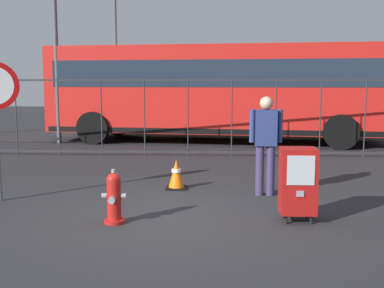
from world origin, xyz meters
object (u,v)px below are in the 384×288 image
(bus_near, at_px, (217,88))
(bus_far, at_px, (252,87))
(traffic_cone, at_px, (176,174))
(newspaper_box_primary, at_px, (298,181))
(street_light_near_left, at_px, (115,37))
(fire_hydrant, at_px, (114,198))
(pedestrian, at_px, (266,140))

(bus_near, height_order, bus_far, same)
(traffic_cone, bearing_deg, bus_far, 78.58)
(newspaper_box_primary, xyz_separation_m, bus_near, (-1.04, 8.80, 1.14))
(bus_near, height_order, street_light_near_left, street_light_near_left)
(bus_near, xyz_separation_m, bus_far, (1.42, 4.00, 0.00))
(newspaper_box_primary, relative_size, street_light_near_left, 0.16)
(fire_hydrant, bearing_deg, traffic_cone, 72.33)
(street_light_near_left, bearing_deg, bus_near, -51.06)
(bus_near, bearing_deg, street_light_near_left, 135.99)
(fire_hydrant, distance_m, street_light_near_left, 14.97)
(pedestrian, height_order, street_light_near_left, street_light_near_left)
(fire_hydrant, distance_m, bus_far, 13.39)
(pedestrian, bearing_deg, street_light_near_left, 111.83)
(fire_hydrant, distance_m, pedestrian, 2.86)
(bus_far, bearing_deg, bus_near, -102.23)
(fire_hydrant, height_order, traffic_cone, fire_hydrant)
(pedestrian, bearing_deg, fire_hydrant, -142.40)
(fire_hydrant, relative_size, pedestrian, 0.45)
(bus_near, relative_size, bus_far, 1.00)
(fire_hydrant, height_order, street_light_near_left, street_light_near_left)
(newspaper_box_primary, distance_m, street_light_near_left, 15.41)
(traffic_cone, distance_m, bus_far, 11.17)
(fire_hydrant, relative_size, street_light_near_left, 0.12)
(traffic_cone, xyz_separation_m, street_light_near_left, (-3.51, 12.15, 3.52))
(street_light_near_left, bearing_deg, pedestrian, -68.17)
(traffic_cone, bearing_deg, newspaper_box_primary, -46.99)
(pedestrian, distance_m, bus_far, 11.34)
(pedestrian, xyz_separation_m, bus_far, (0.66, 11.30, 0.76))
(street_light_near_left, bearing_deg, bus_far, -12.80)
(street_light_near_left, bearing_deg, fire_hydrant, -78.83)
(bus_near, bearing_deg, pedestrian, -76.99)
(newspaper_box_primary, bearing_deg, street_light_near_left, 110.68)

